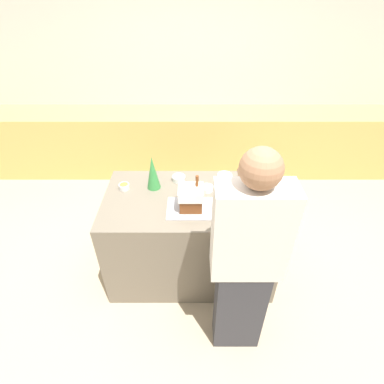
# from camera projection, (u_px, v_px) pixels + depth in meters

# --- Properties ---
(ground_plane) EXTENTS (12.00, 12.00, 0.00)m
(ground_plane) POSITION_uv_depth(u_px,v_px,m) (192.00, 266.00, 3.06)
(ground_plane) COLOR tan
(wall_back) EXTENTS (8.00, 0.05, 2.60)m
(wall_back) POSITION_uv_depth(u_px,v_px,m) (193.00, 74.00, 4.03)
(wall_back) COLOR beige
(wall_back) RESTS_ON ground_plane
(back_cabinet_block) EXTENTS (6.00, 0.60, 0.89)m
(back_cabinet_block) POSITION_uv_depth(u_px,v_px,m) (193.00, 142.00, 4.28)
(back_cabinet_block) COLOR tan
(back_cabinet_block) RESTS_ON ground_plane
(kitchen_island) EXTENTS (1.48, 0.83, 0.89)m
(kitchen_island) POSITION_uv_depth(u_px,v_px,m) (192.00, 235.00, 2.79)
(kitchen_island) COLOR #6B6051
(kitchen_island) RESTS_ON ground_plane
(baking_tray) EXTENTS (0.38, 0.28, 0.01)m
(baking_tray) POSITION_uv_depth(u_px,v_px,m) (192.00, 208.00, 2.40)
(baking_tray) COLOR #B2B2BC
(baking_tray) RESTS_ON kitchen_island
(gingerbread_house) EXTENTS (0.19, 0.18, 0.29)m
(gingerbread_house) POSITION_uv_depth(u_px,v_px,m) (192.00, 197.00, 2.34)
(gingerbread_house) COLOR brown
(gingerbread_house) RESTS_ON baking_tray
(decorative_tree) EXTENTS (0.12, 0.12, 0.31)m
(decorative_tree) POSITION_uv_depth(u_px,v_px,m) (154.00, 172.00, 2.55)
(decorative_tree) COLOR #33843D
(decorative_tree) RESTS_ON kitchen_island
(candy_bowl_near_tray_left) EXTENTS (0.11, 0.11, 0.04)m
(candy_bowl_near_tray_left) POSITION_uv_depth(u_px,v_px,m) (208.00, 188.00, 2.59)
(candy_bowl_near_tray_left) COLOR white
(candy_bowl_near_tray_left) RESTS_ON kitchen_island
(candy_bowl_center_rear) EXTENTS (0.09, 0.09, 0.05)m
(candy_bowl_center_rear) POSITION_uv_depth(u_px,v_px,m) (125.00, 186.00, 2.61)
(candy_bowl_center_rear) COLOR silver
(candy_bowl_center_rear) RESTS_ON kitchen_island
(candy_bowl_front_corner) EXTENTS (0.12, 0.12, 0.04)m
(candy_bowl_front_corner) POSITION_uv_depth(u_px,v_px,m) (180.00, 178.00, 2.72)
(candy_bowl_front_corner) COLOR silver
(candy_bowl_front_corner) RESTS_ON kitchen_island
(candy_bowl_far_right) EXTENTS (0.13, 0.13, 0.04)m
(candy_bowl_far_right) POSITION_uv_depth(u_px,v_px,m) (226.00, 176.00, 2.73)
(candy_bowl_far_right) COLOR silver
(candy_bowl_far_right) RESTS_ON kitchen_island
(cookbook) EXTENTS (0.23, 0.17, 0.02)m
(cookbook) POSITION_uv_depth(u_px,v_px,m) (257.00, 189.00, 2.61)
(cookbook) COLOR #B23338
(cookbook) RESTS_ON kitchen_island
(mug) EXTENTS (0.10, 0.10, 0.08)m
(mug) POSITION_uv_depth(u_px,v_px,m) (257.00, 210.00, 2.33)
(mug) COLOR #2D2D33
(mug) RESTS_ON kitchen_island
(person) EXTENTS (0.46, 0.57, 1.75)m
(person) POSITION_uv_depth(u_px,v_px,m) (247.00, 263.00, 1.95)
(person) COLOR #333338
(person) RESTS_ON ground_plane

